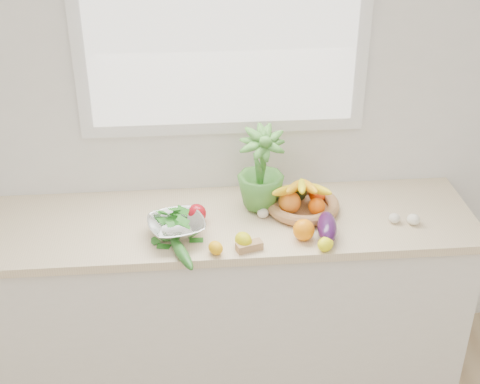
{
  "coord_description": "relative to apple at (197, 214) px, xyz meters",
  "views": [
    {
      "loc": [
        -0.17,
        -0.6,
        2.5
      ],
      "look_at": [
        0.05,
        1.93,
        1.05
      ],
      "focal_mm": 50.0,
      "sensor_mm": 36.0,
      "label": 1
    }
  ],
  "objects": [
    {
      "name": "window_frame",
      "position": [
        0.14,
        0.3,
        0.81
      ],
      "size": [
        1.3,
        0.03,
        1.1
      ],
      "primitive_type": "cube",
      "color": "white",
      "rests_on": "back_wall"
    },
    {
      "name": "lemon_a",
      "position": [
        0.07,
        -0.25,
        -0.02
      ],
      "size": [
        0.08,
        0.09,
        0.06
      ],
      "primitive_type": "ellipsoid",
      "rotation": [
        0.0,
        0.0,
        0.53
      ],
      "color": "#FAAD0D",
      "rests_on": "countertop"
    },
    {
      "name": "garlic_c",
      "position": [
        0.96,
        -0.1,
        -0.02
      ],
      "size": [
        0.06,
        0.06,
        0.05
      ],
      "primitive_type": "ellipsoid",
      "rotation": [
        0.0,
        0.0,
        0.05
      ],
      "color": "white",
      "rests_on": "countertop"
    },
    {
      "name": "ginger",
      "position": [
        0.21,
        -0.24,
        -0.03
      ],
      "size": [
        0.12,
        0.08,
        0.04
      ],
      "primitive_type": "cube",
      "rotation": [
        0.0,
        0.0,
        0.3
      ],
      "color": "tan",
      "rests_on": "countertop"
    },
    {
      "name": "lemon_c",
      "position": [
        0.19,
        -0.22,
        -0.01
      ],
      "size": [
        0.1,
        0.11,
        0.07
      ],
      "primitive_type": "ellipsoid",
      "rotation": [
        0.0,
        0.0,
        0.4
      ],
      "color": "#CFC90B",
      "rests_on": "countertop"
    },
    {
      "name": "orange_loose",
      "position": [
        0.45,
        -0.18,
        0.0
      ],
      "size": [
        0.1,
        0.1,
        0.09
      ],
      "primitive_type": "sphere",
      "rotation": [
        0.0,
        0.0,
        0.11
      ],
      "color": "orange",
      "rests_on": "countertop"
    },
    {
      "name": "fruit_basket",
      "position": [
        0.48,
        0.06,
        0.01
      ],
      "size": [
        0.39,
        0.39,
        0.18
      ],
      "color": "tan",
      "rests_on": "countertop"
    },
    {
      "name": "apple",
      "position": [
        0.0,
        0.0,
        0.0
      ],
      "size": [
        0.1,
        0.1,
        0.09
      ],
      "primitive_type": "sphere",
      "rotation": [
        0.0,
        0.0,
        -0.21
      ],
      "color": "#AD0D19",
      "rests_on": "countertop"
    },
    {
      "name": "potted_herb",
      "position": [
        0.3,
        0.09,
        0.17
      ],
      "size": [
        0.22,
        0.22,
        0.38
      ],
      "primitive_type": "imported",
      "rotation": [
        0.0,
        0.0,
        -0.02
      ],
      "color": "#41822F",
      "rests_on": "countertop"
    },
    {
      "name": "counter_cabinet",
      "position": [
        0.14,
        0.01,
        -0.51
      ],
      "size": [
        2.2,
        0.58,
        0.86
      ],
      "primitive_type": "cube",
      "color": "silver",
      "rests_on": "ground"
    },
    {
      "name": "garlic_a",
      "position": [
        0.88,
        -0.08,
        -0.02
      ],
      "size": [
        0.05,
        0.05,
        0.04
      ],
      "primitive_type": "ellipsoid",
      "rotation": [
        0.0,
        0.0,
        -0.02
      ],
      "color": "silver",
      "rests_on": "countertop"
    },
    {
      "name": "garlic_b",
      "position": [
        0.3,
        0.01,
        -0.02
      ],
      "size": [
        0.06,
        0.06,
        0.04
      ],
      "primitive_type": "ellipsoid",
      "rotation": [
        0.0,
        0.0,
        -0.1
      ],
      "color": "beige",
      "rests_on": "countertop"
    },
    {
      "name": "window_pane",
      "position": [
        0.14,
        0.28,
        0.81
      ],
      "size": [
        1.18,
        0.01,
        0.98
      ],
      "primitive_type": "cube",
      "color": "white",
      "rests_on": "window_frame"
    },
    {
      "name": "cucumber",
      "position": [
        -0.07,
        -0.27,
        -0.02
      ],
      "size": [
        0.13,
        0.26,
        0.05
      ],
      "primitive_type": "ellipsoid",
      "rotation": [
        0.0,
        0.0,
        0.32
      ],
      "color": "#1D581A",
      "rests_on": "countertop"
    },
    {
      "name": "colander_with_spinach",
      "position": [
        -0.09,
        -0.11,
        0.02
      ],
      "size": [
        0.3,
        0.3,
        0.13
      ],
      "color": "silver",
      "rests_on": "countertop"
    },
    {
      "name": "eggplant",
      "position": [
        0.56,
        -0.16,
        0.0
      ],
      "size": [
        0.12,
        0.23,
        0.09
      ],
      "primitive_type": "ellipsoid",
      "rotation": [
        0.0,
        0.0,
        -0.15
      ],
      "color": "#32103D",
      "rests_on": "countertop"
    },
    {
      "name": "lemon_b",
      "position": [
        0.53,
        -0.27,
        -0.01
      ],
      "size": [
        0.1,
        0.1,
        0.06
      ],
      "primitive_type": "ellipsoid",
      "rotation": [
        0.0,
        0.0,
        -0.79
      ],
      "color": "#FFFA0D",
      "rests_on": "countertop"
    },
    {
      "name": "countertop",
      "position": [
        0.14,
        0.01,
        -0.06
      ],
      "size": [
        2.24,
        0.62,
        0.04
      ],
      "primitive_type": "cube",
      "color": "beige",
      "rests_on": "counter_cabinet"
    },
    {
      "name": "radish",
      "position": [
        0.22,
        -0.21,
        -0.03
      ],
      "size": [
        0.04,
        0.04,
        0.03
      ],
      "primitive_type": "sphere",
      "rotation": [
        0.0,
        0.0,
        0.31
      ],
      "color": "red",
      "rests_on": "countertop"
    },
    {
      "name": "back_wall",
      "position": [
        0.14,
        0.31,
        0.41
      ],
      "size": [
        4.5,
        0.02,
        2.7
      ],
      "primitive_type": "cube",
      "color": "white",
      "rests_on": "ground"
    }
  ]
}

